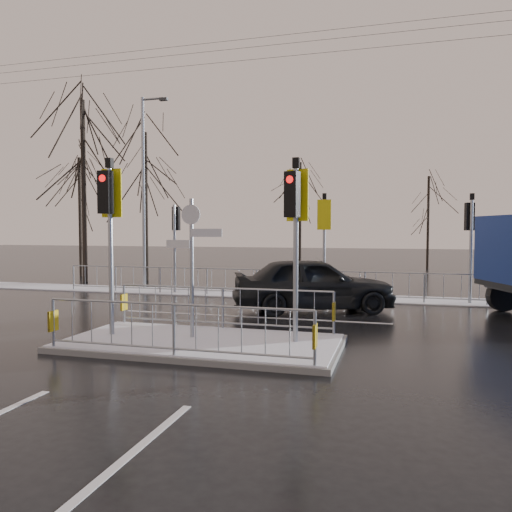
# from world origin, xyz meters

# --- Properties ---
(ground) EXTENTS (120.00, 120.00, 0.00)m
(ground) POSITION_xyz_m (0.00, 0.00, 0.00)
(ground) COLOR black
(ground) RESTS_ON ground
(snow_verge) EXTENTS (30.00, 2.00, 0.04)m
(snow_verge) POSITION_xyz_m (0.00, 8.60, 0.02)
(snow_verge) COLOR white
(snow_verge) RESTS_ON ground
(lane_markings) EXTENTS (8.00, 11.38, 0.01)m
(lane_markings) POSITION_xyz_m (0.00, -0.33, 0.00)
(lane_markings) COLOR silver
(lane_markings) RESTS_ON ground
(traffic_island) EXTENTS (6.00, 3.04, 4.15)m
(traffic_island) POSITION_xyz_m (-0.01, 0.01, 0.39)
(traffic_island) COLOR slate
(traffic_island) RESTS_ON ground
(far_kerb_fixtures) EXTENTS (18.00, 0.65, 3.83)m
(far_kerb_fixtures) POSITION_xyz_m (0.29, 8.09, 1.02)
(far_kerb_fixtures) COLOR #8E959B
(far_kerb_fixtures) RESTS_ON ground
(car_far_lane) EXTENTS (5.39, 3.72, 1.70)m
(car_far_lane) POSITION_xyz_m (1.57, 5.36, 0.85)
(car_far_lane) COLOR black
(car_far_lane) RESTS_ON ground
(tree_near_a) EXTENTS (4.75, 4.75, 8.97)m
(tree_near_a) POSITION_xyz_m (-10.50, 11.00, 6.11)
(tree_near_a) COLOR black
(tree_near_a) RESTS_ON ground
(tree_near_b) EXTENTS (4.00, 4.00, 7.55)m
(tree_near_b) POSITION_xyz_m (-8.00, 12.50, 5.15)
(tree_near_b) COLOR black
(tree_near_b) RESTS_ON ground
(tree_near_c) EXTENTS (3.50, 3.50, 6.61)m
(tree_near_c) POSITION_xyz_m (-12.50, 13.50, 4.50)
(tree_near_c) COLOR black
(tree_near_c) RESTS_ON ground
(tree_far_a) EXTENTS (3.75, 3.75, 7.08)m
(tree_far_a) POSITION_xyz_m (-2.00, 22.00, 4.82)
(tree_far_a) COLOR black
(tree_far_a) RESTS_ON ground
(tree_far_b) EXTENTS (3.25, 3.25, 6.14)m
(tree_far_b) POSITION_xyz_m (6.00, 24.00, 4.18)
(tree_far_b) COLOR black
(tree_far_b) RESTS_ON ground
(street_lamp_left) EXTENTS (1.25, 0.18, 8.20)m
(street_lamp_left) POSITION_xyz_m (-6.43, 9.50, 4.49)
(street_lamp_left) COLOR #8E959B
(street_lamp_left) RESTS_ON ground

